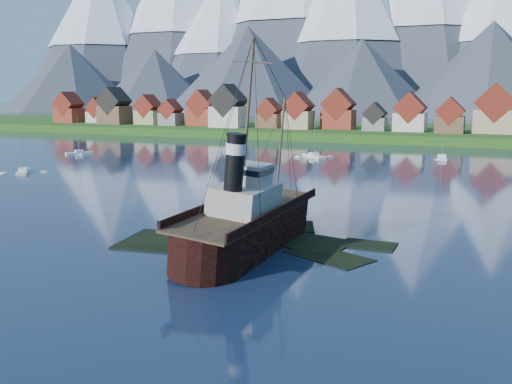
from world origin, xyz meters
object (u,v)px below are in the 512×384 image
at_px(sailboat_c, 314,157).
at_px(sailboat_b, 79,153).
at_px(sailboat_e, 442,158).
at_px(tugboat_wreck, 252,220).
at_px(sailboat_a, 23,172).

bearing_deg(sailboat_c, sailboat_b, 149.14).
bearing_deg(sailboat_e, sailboat_c, -169.12).
distance_m(sailboat_b, sailboat_c, 64.73).
xyz_separation_m(sailboat_b, sailboat_c, (62.24, 17.76, 0.01)).
relative_size(tugboat_wreck, sailboat_c, 2.69).
bearing_deg(sailboat_a, tugboat_wreck, -64.18).
bearing_deg(sailboat_a, sailboat_c, 9.47).
xyz_separation_m(tugboat_wreck, sailboat_a, (-67.78, 33.91, -2.79)).
distance_m(sailboat_a, sailboat_e, 100.70).
height_order(tugboat_wreck, sailboat_c, tugboat_wreck).
bearing_deg(sailboat_a, sailboat_e, 0.13).
distance_m(tugboat_wreck, sailboat_e, 96.30).
distance_m(tugboat_wreck, sailboat_a, 75.84).
height_order(tugboat_wreck, sailboat_a, tugboat_wreck).
bearing_deg(sailboat_b, sailboat_c, 52.21).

